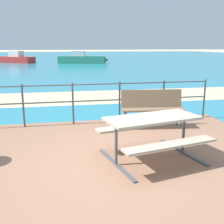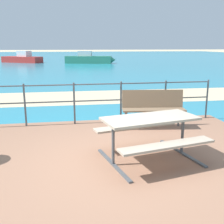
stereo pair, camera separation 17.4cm
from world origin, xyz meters
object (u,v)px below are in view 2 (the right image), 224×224
at_px(boat_near, 22,59).
at_px(picnic_table, 150,128).
at_px(park_bench, 153,105).
at_px(boat_mid, 89,59).

bearing_deg(boat_near, picnic_table, 134.95).
bearing_deg(boat_near, park_bench, 137.00).
relative_size(picnic_table, park_bench, 1.22).
distance_m(park_bench, boat_mid, 24.90).
bearing_deg(park_bench, picnic_table, -102.25).
xyz_separation_m(boat_near, boat_mid, (7.61, -2.86, 0.03)).
xyz_separation_m(picnic_table, boat_mid, (1.30, 26.73, -0.14)).
height_order(park_bench, boat_near, boat_near).
relative_size(boat_near, boat_mid, 0.91).
distance_m(picnic_table, boat_mid, 26.76).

